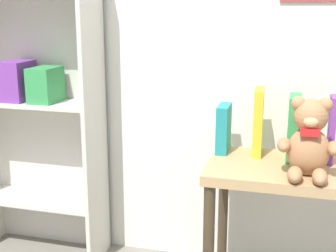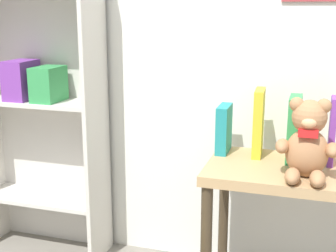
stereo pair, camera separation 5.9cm
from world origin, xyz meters
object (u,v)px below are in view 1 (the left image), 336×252
(display_table, at_px, (308,192))
(book_standing_purple, at_px, (331,130))
(bookshelf_side, at_px, (37,81))
(book_standing_green, at_px, (294,128))
(book_standing_teal, at_px, (224,128))
(book_standing_yellow, at_px, (258,122))
(teddy_bear, at_px, (309,141))

(display_table, height_order, book_standing_purple, book_standing_purple)
(bookshelf_side, xyz_separation_m, book_standing_green, (1.10, -0.09, -0.11))
(book_standing_teal, bearing_deg, display_table, -19.41)
(book_standing_teal, bearing_deg, book_standing_purple, -4.60)
(bookshelf_side, height_order, book_standing_purple, bookshelf_side)
(bookshelf_side, xyz_separation_m, book_standing_purple, (1.23, -0.09, -0.11))
(display_table, distance_m, book_standing_green, 0.23)
(bookshelf_side, xyz_separation_m, book_standing_teal, (0.84, -0.07, -0.14))
(book_standing_teal, height_order, book_standing_purple, book_standing_purple)
(display_table, distance_m, book_standing_purple, 0.24)
(bookshelf_side, relative_size, display_table, 1.99)
(book_standing_yellow, bearing_deg, book_standing_teal, 177.10)
(display_table, distance_m, teddy_bear, 0.23)
(teddy_bear, relative_size, book_standing_purple, 1.10)
(book_standing_yellow, bearing_deg, teddy_bear, -50.69)
(teddy_bear, height_order, book_standing_teal, teddy_bear)
(book_standing_teal, xyz_separation_m, book_standing_purple, (0.39, -0.03, 0.03))
(book_standing_yellow, height_order, book_standing_green, book_standing_yellow)
(book_standing_green, bearing_deg, book_standing_teal, 173.74)
(teddy_bear, xyz_separation_m, book_standing_purple, (0.08, 0.17, 0.00))
(display_table, bearing_deg, book_standing_green, 128.25)
(teddy_bear, bearing_deg, book_standing_green, 106.53)
(teddy_bear, height_order, book_standing_purple, teddy_bear)
(book_standing_teal, bearing_deg, book_standing_yellow, -0.62)
(display_table, xyz_separation_m, book_standing_teal, (-0.33, 0.11, 0.18))
(book_standing_green, relative_size, book_standing_purple, 0.98)
(book_standing_green, xyz_separation_m, book_standing_purple, (0.13, 0.00, 0.00))
(teddy_bear, distance_m, book_standing_teal, 0.37)
(bookshelf_side, distance_m, book_standing_teal, 0.85)
(book_standing_green, bearing_deg, bookshelf_side, 175.14)
(book_standing_yellow, xyz_separation_m, book_standing_green, (0.13, -0.03, -0.01))
(teddy_bear, xyz_separation_m, book_standing_teal, (-0.31, 0.20, -0.03))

